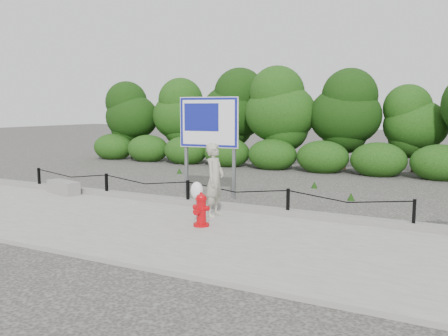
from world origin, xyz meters
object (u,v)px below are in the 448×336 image
at_px(pedestrian, 214,181).
at_px(advertising_sign, 209,127).
at_px(concrete_block, 63,187).
at_px(fire_hydrant, 201,210).

bearing_deg(pedestrian, advertising_sign, 28.03).
distance_m(pedestrian, concrete_block, 4.94).
distance_m(fire_hydrant, concrete_block, 5.25).
height_order(pedestrian, advertising_sign, advertising_sign).
xyz_separation_m(fire_hydrant, advertising_sign, (-1.59, 3.12, 1.48)).
distance_m(fire_hydrant, pedestrian, 0.99).
relative_size(pedestrian, concrete_block, 1.45).
distance_m(fire_hydrant, advertising_sign, 3.80).
xyz_separation_m(pedestrian, concrete_block, (-4.88, 0.46, -0.59)).
bearing_deg(fire_hydrant, concrete_block, 169.68).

